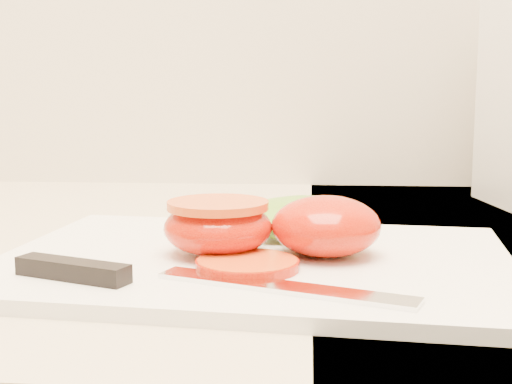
{
  "coord_description": "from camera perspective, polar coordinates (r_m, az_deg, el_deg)",
  "views": [
    {
      "loc": [
        0.17,
        1.06,
        1.06
      ],
      "look_at": [
        0.13,
        1.57,
        0.99
      ],
      "focal_mm": 50.0,
      "sensor_mm": 36.0,
      "label": 1
    }
  ],
  "objects": [
    {
      "name": "cutting_board",
      "position": [
        0.52,
        -0.08,
        -5.62
      ],
      "size": [
        0.39,
        0.3,
        0.01
      ],
      "primitive_type": "cube",
      "rotation": [
        0.0,
        0.0,
        -0.1
      ],
      "color": "white",
      "rests_on": "counter"
    },
    {
      "name": "tomato_half_dome",
      "position": [
        0.52,
        5.63,
        -2.72
      ],
      "size": [
        0.08,
        0.08,
        0.04
      ],
      "primitive_type": "ellipsoid",
      "color": "red",
      "rests_on": "cutting_board"
    },
    {
      "name": "tomato_half_cut",
      "position": [
        0.52,
        -3.06,
        -2.67
      ],
      "size": [
        0.08,
        0.08,
        0.04
      ],
      "color": "red",
      "rests_on": "cutting_board"
    },
    {
      "name": "tomato_slice_0",
      "position": [
        0.48,
        -0.7,
        -5.81
      ],
      "size": [
        0.07,
        0.07,
        0.01
      ],
      "primitive_type": "cylinder",
      "color": "orange",
      "rests_on": "cutting_board"
    },
    {
      "name": "lettuce_leaf_0",
      "position": [
        0.59,
        4.23,
        -2.15
      ],
      "size": [
        0.14,
        0.14,
        0.03
      ],
      "primitive_type": "ellipsoid",
      "rotation": [
        0.0,
        0.0,
        0.72
      ],
      "color": "#629B29",
      "rests_on": "cutting_board"
    },
    {
      "name": "knife",
      "position": [
        0.45,
        -8.26,
        -6.7
      ],
      "size": [
        0.26,
        0.08,
        0.01
      ],
      "rotation": [
        0.0,
        0.0,
        -0.36
      ],
      "color": "silver",
      "rests_on": "cutting_board"
    }
  ]
}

